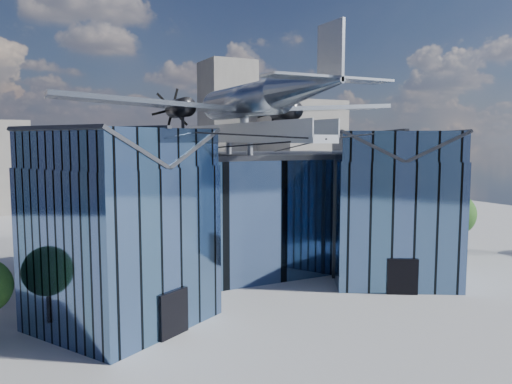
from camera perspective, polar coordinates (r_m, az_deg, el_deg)
name	(u,v)px	position (r m, az deg, el deg)	size (l,w,h in m)	color
ground_plane	(268,294)	(36.78, 1.43, -11.52)	(120.00, 120.00, 0.00)	gray
museum	(235,208)	(40.68, -2.42, -1.83)	(32.88, 24.50, 17.60)	#486793
bg_towers	(129,147)	(83.40, -14.27, 5.04)	(77.00, 24.50, 26.00)	gray
tree_side_e	(455,214)	(50.22, 21.76, -2.40)	(4.03, 4.03, 6.09)	#372316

